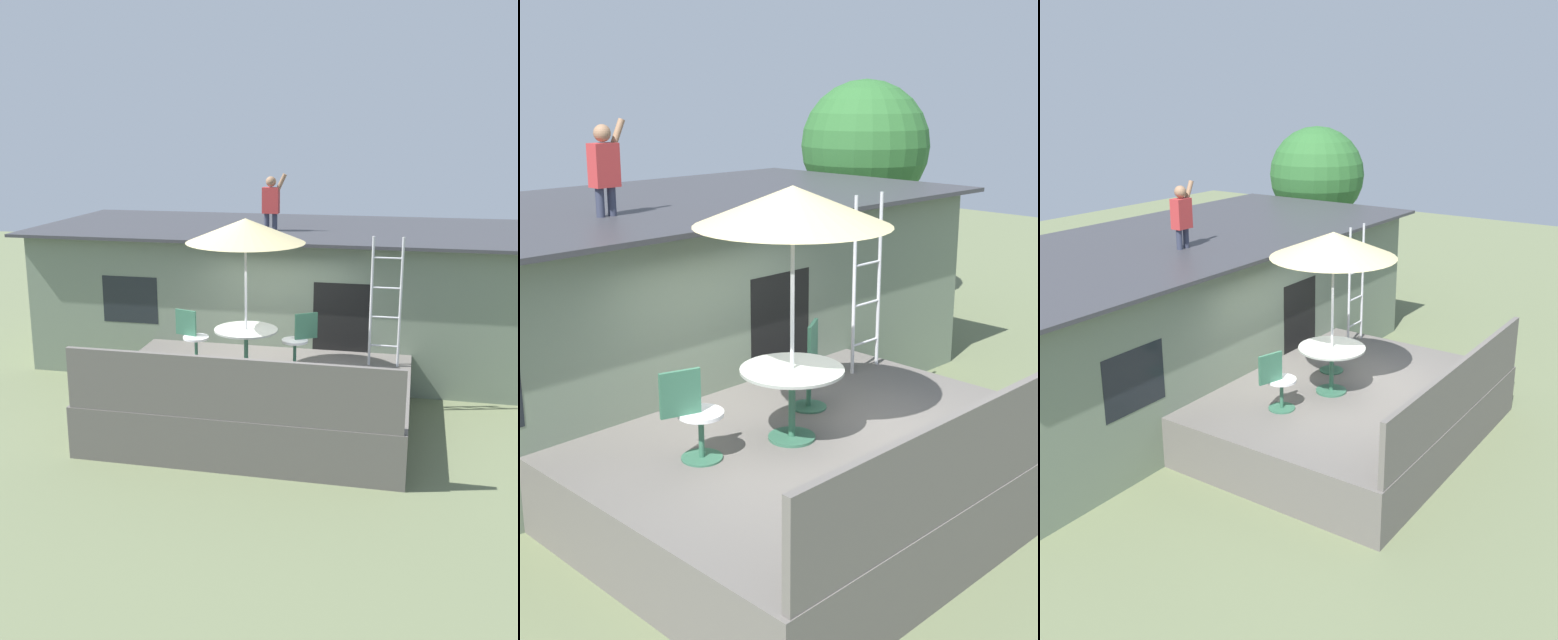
% 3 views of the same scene
% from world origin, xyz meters
% --- Properties ---
extents(ground_plane, '(40.00, 40.00, 0.00)m').
position_xyz_m(ground_plane, '(0.00, 0.00, 0.00)').
color(ground_plane, '#66704C').
extents(house, '(10.50, 4.50, 2.77)m').
position_xyz_m(house, '(-0.00, 3.60, 1.39)').
color(house, slate).
rests_on(house, ground).
extents(deck, '(4.84, 3.99, 0.80)m').
position_xyz_m(deck, '(0.00, 0.00, 0.40)').
color(deck, '#605B56').
rests_on(deck, ground).
extents(deck_railing, '(4.74, 0.08, 0.90)m').
position_xyz_m(deck_railing, '(0.00, -1.95, 1.25)').
color(deck_railing, '#605B56').
rests_on(deck_railing, deck).
extents(patio_table, '(1.04, 1.04, 0.74)m').
position_xyz_m(patio_table, '(-0.24, 0.06, 1.39)').
color(patio_table, '#33664C').
rests_on(patio_table, deck).
extents(patio_umbrella, '(1.90, 1.90, 2.54)m').
position_xyz_m(patio_umbrella, '(-0.24, 0.06, 3.15)').
color(patio_umbrella, silver).
rests_on(patio_umbrella, deck).
extents(step_ladder, '(0.52, 0.04, 2.20)m').
position_xyz_m(step_ladder, '(1.95, 0.91, 1.90)').
color(step_ladder, silver).
rests_on(step_ladder, deck).
extents(person_figure, '(0.47, 0.20, 1.11)m').
position_xyz_m(person_figure, '(-0.40, 2.92, 3.37)').
color(person_figure, '#33384C').
rests_on(person_figure, house).
extents(patio_chair_left, '(0.61, 0.44, 0.92)m').
position_xyz_m(patio_chair_left, '(-1.25, 0.37, 1.26)').
color(patio_chair_left, '#33664C').
rests_on(patio_chair_left, deck).
extents(patio_chair_right, '(0.57, 0.45, 0.92)m').
position_xyz_m(patio_chair_right, '(0.56, 0.55, 1.26)').
color(patio_chair_right, '#33664C').
rests_on(patio_chair_right, deck).
extents(backyard_tree, '(2.44, 2.44, 4.38)m').
position_xyz_m(backyard_tree, '(6.71, 4.86, 3.12)').
color(backyard_tree, brown).
rests_on(backyard_tree, ground).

